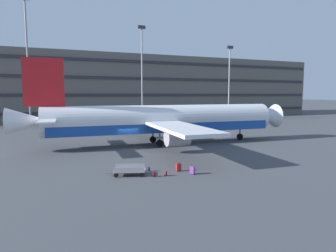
{
  "coord_description": "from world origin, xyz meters",
  "views": [
    {
      "loc": [
        -8.76,
        -35.05,
        6.67
      ],
      "look_at": [
        3.92,
        -3.66,
        3.0
      ],
      "focal_mm": 31.29,
      "sensor_mm": 36.0,
      "label": 1
    }
  ],
  "objects": [
    {
      "name": "light_mast_center_right",
      "position": [
        36.71,
        33.15,
        11.47
      ],
      "size": [
        1.8,
        0.5,
        19.62
      ],
      "color": "gray",
      "rests_on": "ground_plane"
    },
    {
      "name": "backpack_orange",
      "position": [
        -1.15,
        -13.12,
        0.24
      ],
      "size": [
        0.38,
        0.4,
        0.55
      ],
      "color": "maroon",
      "rests_on": "ground_plane"
    },
    {
      "name": "ground_plane",
      "position": [
        0.0,
        0.0,
        0.0
      ],
      "size": [
        600.0,
        600.0,
        0.0
      ],
      "primitive_type": "plane",
      "color": "#424449"
    },
    {
      "name": "light_mast_left",
      "position": [
        -12.67,
        33.15,
        15.02
      ],
      "size": [
        1.8,
        0.5,
        26.54
      ],
      "color": "gray",
      "rests_on": "ground_plane"
    },
    {
      "name": "suitcase_black",
      "position": [
        -1.8,
        -11.04,
        0.1
      ],
      "size": [
        0.59,
        0.83,
        0.2
      ],
      "color": "#B21E23",
      "rests_on": "ground_plane"
    },
    {
      "name": "terminal_structure",
      "position": [
        0.0,
        51.05,
        8.7
      ],
      "size": [
        142.55,
        21.35,
        17.4
      ],
      "color": "#605B56",
      "rests_on": "ground_plane"
    },
    {
      "name": "light_mast_center_left",
      "position": [
        12.05,
        33.15,
        13.11
      ],
      "size": [
        1.8,
        0.5,
        22.81
      ],
      "color": "gray",
      "rests_on": "ground_plane"
    },
    {
      "name": "airliner",
      "position": [
        5.03,
        1.24,
        3.21
      ],
      "size": [
        36.94,
        29.75,
        10.85
      ],
      "color": "silver",
      "rests_on": "ground_plane"
    },
    {
      "name": "baggage_cart",
      "position": [
        -2.87,
        -11.96,
        0.43
      ],
      "size": [
        3.34,
        2.06,
        0.82
      ],
      "color": "gray",
      "rests_on": "ground_plane"
    },
    {
      "name": "suitcase_small",
      "position": [
        1.44,
        -12.27,
        0.37
      ],
      "size": [
        0.42,
        0.27,
        0.77
      ],
      "color": "#B21E23",
      "rests_on": "ground_plane"
    },
    {
      "name": "backpack_navy",
      "position": [
        -1.0,
        -11.33,
        0.21
      ],
      "size": [
        0.35,
        0.4,
        0.48
      ],
      "color": "navy",
      "rests_on": "ground_plane"
    },
    {
      "name": "backpack_silver",
      "position": [
        -0.17,
        -13.25,
        0.19
      ],
      "size": [
        0.32,
        0.37,
        0.45
      ],
      "color": "maroon",
      "rests_on": "ground_plane"
    },
    {
      "name": "suitcase_purple",
      "position": [
        2.08,
        -13.63,
        0.37
      ],
      "size": [
        0.39,
        0.44,
        0.84
      ],
      "color": "#72388C",
      "rests_on": "ground_plane"
    }
  ]
}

